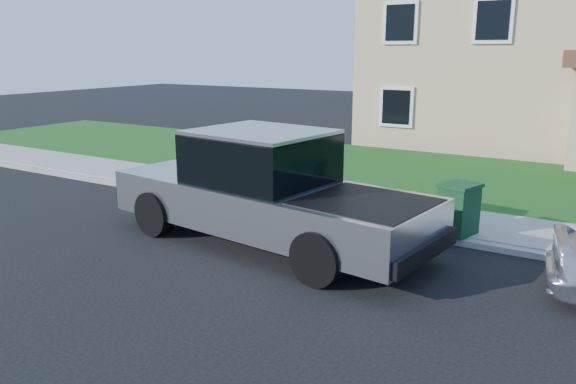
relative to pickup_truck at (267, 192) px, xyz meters
The scene contains 8 objects.
ground 1.58m from the pickup_truck, 64.03° to the right, with size 80.00×80.00×0.00m, color black.
curb 2.56m from the pickup_truck, 49.78° to the left, with size 40.00×0.20×0.12m, color gray.
sidewalk 3.42m from the pickup_truck, 62.25° to the left, with size 40.00×2.00×0.15m, color gray.
lawn 7.63m from the pickup_truck, 78.33° to the left, with size 40.00×7.00×0.10m, color #164614.
house 15.55m from the pickup_truck, 83.12° to the left, with size 14.00×11.30×6.85m.
pickup_truck is the anchor object (origin of this frame).
woman 1.47m from the pickup_truck, 98.10° to the left, with size 0.59×0.42×1.72m.
trash_bin 3.75m from the pickup_truck, 32.59° to the left, with size 0.80×0.86×1.01m.
Camera 1 is at (5.18, -7.58, 3.64)m, focal length 35.00 mm.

